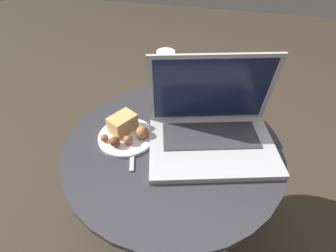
# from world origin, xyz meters

# --- Properties ---
(ground_plane) EXTENTS (6.00, 6.00, 0.00)m
(ground_plane) POSITION_xyz_m (0.00, 0.00, 0.00)
(ground_plane) COLOR #382D23
(table) EXTENTS (0.67, 0.67, 0.53)m
(table) POSITION_xyz_m (0.00, 0.00, 0.37)
(table) COLOR black
(table) RESTS_ON ground_plane
(laptop) EXTENTS (0.42, 0.34, 0.26)m
(laptop) POSITION_xyz_m (0.11, 0.04, 0.58)
(laptop) COLOR #B2B2B7
(laptop) RESTS_ON table
(beer_glass) EXTENTS (0.06, 0.06, 0.20)m
(beer_glass) POSITION_xyz_m (-0.07, 0.21, 0.62)
(beer_glass) COLOR gold
(beer_glass) RESTS_ON table
(snack_plate) EXTENTS (0.17, 0.17, 0.06)m
(snack_plate) POSITION_xyz_m (-0.15, -0.00, 0.55)
(snack_plate) COLOR silver
(snack_plate) RESTS_ON table
(fork) EXTENTS (0.08, 0.19, 0.00)m
(fork) POSITION_xyz_m (-0.12, -0.02, 0.53)
(fork) COLOR #B2B2B7
(fork) RESTS_ON table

